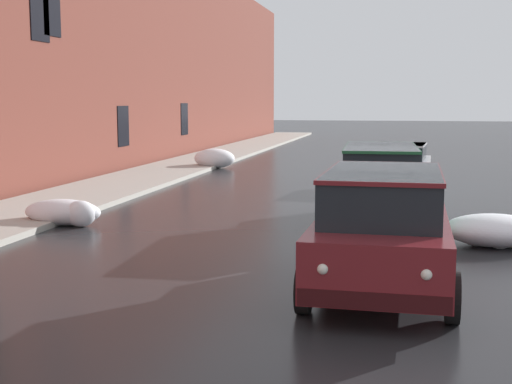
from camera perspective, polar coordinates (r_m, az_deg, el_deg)
left_sidewalk_slab at (r=21.52m, az=-13.46°, el=-0.13°), size 3.07×80.00×0.14m
brick_townhouse_facade at (r=22.41m, az=-18.68°, el=12.73°), size 0.63×80.00×10.09m
snow_bank_near_corner_left at (r=16.59m, az=-15.20°, el=-1.61°), size 1.83×0.94×0.60m
snow_bank_along_left_kerb at (r=14.48m, az=18.78°, el=-3.01°), size 1.97×1.41×0.63m
snow_bank_mid_block_left at (r=29.62m, az=-3.47°, el=2.71°), size 1.73×1.26×0.83m
suv_maroon_approaching_near_lane at (r=10.52m, az=10.27°, el=-2.78°), size 2.15×4.36×1.82m
suv_green_parked_kerbside_close at (r=16.13m, az=10.07°, el=0.77°), size 2.18×4.90×1.82m
sedan_silver_parked_kerbside_mid at (r=23.57m, az=11.85°, el=2.23°), size 2.10×4.55×1.42m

